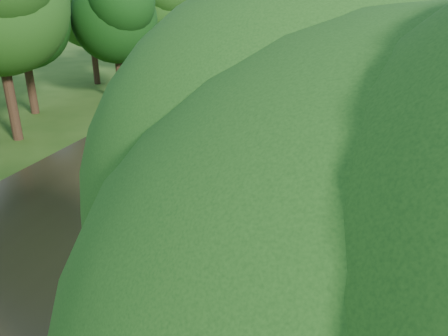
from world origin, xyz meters
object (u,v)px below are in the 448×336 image
Objects in this scene: plant_boat at (190,174)px; sandwich_board at (230,272)px; pedestrian_dark at (325,86)px; second_boat at (269,95)px; pedestrian_pink at (317,82)px.

sandwich_board is at bearing -57.12° from plant_boat.
pedestrian_dark is at bearing 69.61° from sandwich_board.
second_boat is 22.51m from sandwich_board.
plant_boat is 14.47× the size of sandwich_board.
second_boat is 7.32× the size of sandwich_board.
plant_boat reaches higher than sandwich_board.
pedestrian_dark is (-0.04, 25.72, 0.32)m from sandwich_board.
pedestrian_dark is (3.85, 3.55, 0.25)m from second_boat.
plant_boat is 1.98× the size of second_boat.
sandwich_board is at bearing -104.62° from pedestrian_pink.
plant_boat is at bearing 102.39° from sandwich_board.
plant_boat is 9.14× the size of pedestrian_dark.
pedestrian_dark is (0.73, -0.42, -0.19)m from pedestrian_pink.
plant_boat is at bearing -114.09° from pedestrian_pink.
second_boat is 3.66× the size of pedestrian_pink.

